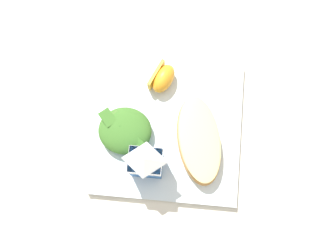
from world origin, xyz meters
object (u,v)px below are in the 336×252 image
(cheesy_pizza_bread, at_px, (199,140))
(green_salad_pile, at_px, (125,131))
(paper_napkin, at_px, (192,31))
(white_plate, at_px, (168,128))
(milk_carton, at_px, (146,162))
(orange_wedge_front, at_px, (163,78))

(cheesy_pizza_bread, bearing_deg, green_salad_pile, -2.06)
(cheesy_pizza_bread, relative_size, paper_napkin, 1.67)
(white_plate, relative_size, milk_carton, 2.55)
(green_salad_pile, bearing_deg, cheesy_pizza_bread, 177.94)
(paper_napkin, bearing_deg, cheesy_pizza_bread, 97.36)
(orange_wedge_front, bearing_deg, milk_carton, 85.70)
(green_salad_pile, distance_m, orange_wedge_front, 0.13)
(green_salad_pile, bearing_deg, white_plate, -166.87)
(milk_carton, xyz_separation_m, orange_wedge_front, (-0.01, -0.17, -0.04))
(white_plate, distance_m, milk_carton, 0.11)
(white_plate, distance_m, green_salad_pile, 0.09)
(white_plate, height_order, paper_napkin, white_plate)
(white_plate, distance_m, cheesy_pizza_bread, 0.07)
(white_plate, bearing_deg, milk_carton, 68.01)
(orange_wedge_front, bearing_deg, cheesy_pizza_bread, 124.59)
(green_salad_pile, distance_m, milk_carton, 0.09)
(white_plate, bearing_deg, paper_napkin, -98.14)
(green_salad_pile, xyz_separation_m, milk_carton, (-0.05, 0.06, 0.04))
(cheesy_pizza_bread, xyz_separation_m, green_salad_pile, (0.14, -0.01, 0.00))
(milk_carton, relative_size, orange_wedge_front, 1.58)
(green_salad_pile, bearing_deg, orange_wedge_front, -118.99)
(cheesy_pizza_bread, xyz_separation_m, paper_napkin, (0.03, -0.23, -0.03))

